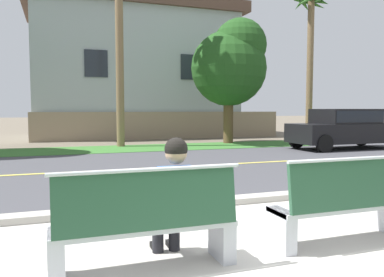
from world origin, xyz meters
The scene contains 14 objects.
ground_plane centered at (0.00, 8.00, 0.00)m, with size 140.00×140.00×0.00m, color #665B4C.
sidewalk_pavement centered at (0.00, 0.40, 0.01)m, with size 44.00×3.60×0.01m, color #B7B2A8.
curb_edge centered at (0.00, 2.35, 0.06)m, with size 44.00×0.30×0.11m, color #ADA89E.
street_asphalt centered at (0.00, 6.50, 0.00)m, with size 52.00×8.00×0.01m, color #424247.
road_centre_line centered at (0.00, 6.50, 0.01)m, with size 48.00×0.14×0.01m, color #E0CC4C.
far_verge_grass centered at (0.00, 11.72, 0.01)m, with size 48.00×2.80×0.02m, color #38702D.
bench_left centered at (-1.14, 0.23, 0.45)m, with size 1.72×0.48×1.01m.
bench_right centered at (1.14, 0.23, 0.45)m, with size 1.72×0.48×1.01m.
seated_person_blue centered at (-0.82, 0.40, 0.68)m, with size 0.52×0.68×1.25m.
car_black_near centered at (8.65, 8.90, 0.85)m, with size 4.30×1.86×1.54m.
shade_tree_left centered at (5.54, 12.57, 3.58)m, with size 3.35×3.35×5.52m.
palm_tree_tall centered at (10.23, 13.33, 6.14)m, with size 2.09×1.98×7.63m.
garden_wall centered at (3.43, 16.11, 0.70)m, with size 13.00×0.36×1.40m, color gray.
house_across_street centered at (2.44, 19.31, 3.73)m, with size 11.61×6.91×7.38m.
Camera 1 is at (-1.91, -3.21, 1.52)m, focal length 36.27 mm.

